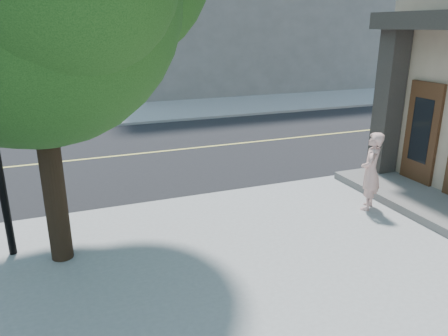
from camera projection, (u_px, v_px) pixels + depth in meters
name	position (u px, v px, depth m)	size (l,w,h in m)	color
road_ew	(11.00, 167.00, 13.11)	(140.00, 9.00, 0.01)	black
sidewalk_ne	(223.00, 81.00, 32.77)	(29.00, 25.00, 0.12)	gray
man_on_phone	(371.00, 171.00, 9.60)	(0.65, 0.43, 1.78)	beige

